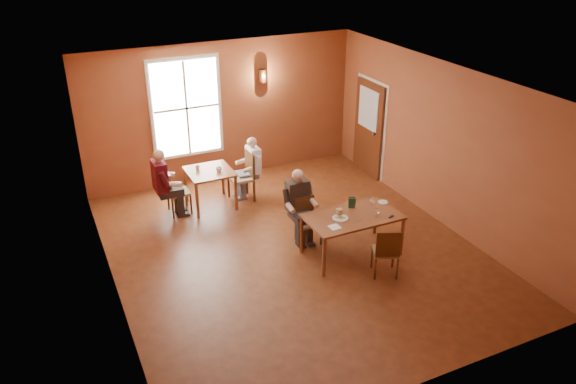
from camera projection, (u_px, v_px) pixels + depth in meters
name	position (u px, v px, depth m)	size (l,w,h in m)	color
ground	(293.00, 250.00, 9.84)	(6.00, 7.00, 0.01)	brown
wall_back	(223.00, 112.00, 12.02)	(6.00, 0.04, 3.00)	brown
wall_front	(427.00, 287.00, 6.33)	(6.00, 0.04, 3.00)	brown
wall_left	(105.00, 209.00, 8.03)	(0.04, 7.00, 3.00)	brown
wall_right	(440.00, 144.00, 10.32)	(0.04, 7.00, 3.00)	brown
ceiling	(294.00, 82.00, 8.51)	(6.00, 7.00, 0.04)	white
window	(186.00, 108.00, 11.58)	(1.36, 0.10, 1.96)	white
door	(368.00, 129.00, 12.36)	(0.12, 1.04, 2.10)	maroon
wall_sconce	(263.00, 76.00, 11.97)	(0.16, 0.16, 0.28)	brown
main_table	(352.00, 235.00, 9.59)	(1.59, 0.89, 0.74)	brown
chair_diner_main	(308.00, 221.00, 9.90)	(0.37, 0.37, 0.84)	brown
diner_main	(309.00, 211.00, 9.78)	(0.52, 0.52, 1.29)	black
chair_empty	(385.00, 250.00, 9.02)	(0.39, 0.39, 0.87)	#5C2F14
plate_food	(340.00, 218.00, 9.32)	(0.27, 0.27, 0.03)	silver
sandwich	(339.00, 213.00, 9.40)	(0.09, 0.08, 0.11)	tan
goblet_a	(372.00, 202.00, 9.66)	(0.07, 0.07, 0.18)	white
goblet_c	(377.00, 212.00, 9.36)	(0.07, 0.07, 0.17)	white
menu_stand	(352.00, 203.00, 9.64)	(0.12, 0.06, 0.19)	#1F4029
knife	(356.00, 222.00, 9.22)	(0.19, 0.02, 0.00)	silver
napkin	(335.00, 227.00, 9.07)	(0.17, 0.17, 0.01)	white
side_plate	(383.00, 202.00, 9.86)	(0.16, 0.16, 0.01)	white
sunglasses	(391.00, 217.00, 9.38)	(0.11, 0.03, 0.01)	black
second_table	(211.00, 188.00, 11.19)	(0.87, 0.87, 0.77)	brown
chair_diner_white	(241.00, 177.00, 11.39)	(0.45, 0.45, 1.02)	#5B3419
diner_white	(242.00, 172.00, 11.35)	(0.50, 0.50, 1.24)	silver
chair_diner_maroon	(178.00, 191.00, 10.92)	(0.40, 0.40, 0.90)	#582F1D
diner_maroon	(176.00, 181.00, 10.80)	(0.55, 0.55, 1.37)	maroon
cup_a	(219.00, 169.00, 10.97)	(0.12, 0.12, 0.09)	white
cup_b	(198.00, 168.00, 11.02)	(0.10, 0.10, 0.09)	white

